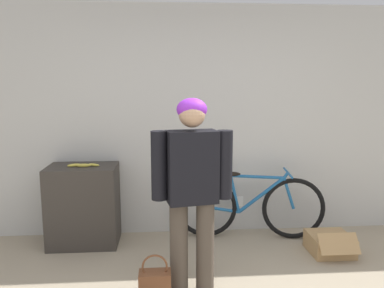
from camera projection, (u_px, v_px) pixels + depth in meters
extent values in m
cube|color=silver|center=(193.00, 122.00, 4.27)|extent=(8.00, 0.06, 2.60)
cube|color=white|center=(240.00, 201.00, 4.43)|extent=(0.08, 0.01, 0.12)
cube|color=#38332D|center=(84.00, 205.00, 4.03)|extent=(0.73, 0.48, 0.86)
cylinder|color=#4C4238|center=(179.00, 248.00, 3.08)|extent=(0.15, 0.15, 0.78)
cylinder|color=#4C4238|center=(205.00, 247.00, 3.10)|extent=(0.15, 0.15, 0.78)
cube|color=black|center=(192.00, 167.00, 2.98)|extent=(0.43, 0.29, 0.58)
cylinder|color=black|center=(159.00, 166.00, 2.96)|extent=(0.13, 0.13, 0.55)
cylinder|color=black|center=(225.00, 165.00, 3.00)|extent=(0.13, 0.13, 0.55)
sphere|color=tan|center=(192.00, 114.00, 2.92)|extent=(0.21, 0.21, 0.21)
ellipsoid|color=purple|center=(192.00, 109.00, 2.93)|extent=(0.24, 0.22, 0.18)
torus|color=black|center=(206.00, 207.00, 4.23)|extent=(0.70, 0.14, 0.70)
torus|color=black|center=(293.00, 209.00, 4.18)|extent=(0.70, 0.14, 0.70)
cylinder|color=#1E609E|center=(222.00, 209.00, 4.22)|extent=(0.38, 0.08, 0.09)
cylinder|color=#1E609E|center=(218.00, 191.00, 4.19)|extent=(0.30, 0.07, 0.39)
cylinder|color=#1E609E|center=(235.00, 194.00, 4.19)|extent=(0.13, 0.05, 0.43)
cylinder|color=#1E609E|center=(261.00, 195.00, 4.17)|extent=(0.52, 0.11, 0.43)
cylinder|color=#1E609E|center=(257.00, 177.00, 4.14)|extent=(0.59, 0.11, 0.05)
cylinder|color=#1E609E|center=(289.00, 193.00, 4.15)|extent=(0.15, 0.05, 0.36)
cylinder|color=#1E609E|center=(286.00, 175.00, 4.12)|extent=(0.07, 0.04, 0.08)
cylinder|color=#1E609E|center=(288.00, 173.00, 4.12)|extent=(0.08, 0.46, 0.02)
ellipsoid|color=black|center=(231.00, 174.00, 4.16)|extent=(0.23, 0.11, 0.05)
ellipsoid|color=#EAD64C|center=(84.00, 165.00, 3.92)|extent=(0.16, 0.04, 0.04)
ellipsoid|color=#EAD64C|center=(74.00, 165.00, 3.92)|extent=(0.14, 0.09, 0.03)
ellipsoid|color=#EAD64C|center=(94.00, 165.00, 3.94)|extent=(0.14, 0.09, 0.03)
sphere|color=brown|center=(69.00, 165.00, 3.93)|extent=(0.02, 0.02, 0.02)
cube|color=brown|center=(155.00, 288.00, 2.94)|extent=(0.25, 0.14, 0.27)
torus|color=brown|center=(155.00, 267.00, 2.91)|extent=(0.20, 0.02, 0.20)
cube|color=tan|center=(330.00, 244.00, 3.85)|extent=(0.42, 0.39, 0.19)
cube|color=tan|center=(339.00, 244.00, 3.64)|extent=(0.40, 0.14, 0.17)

